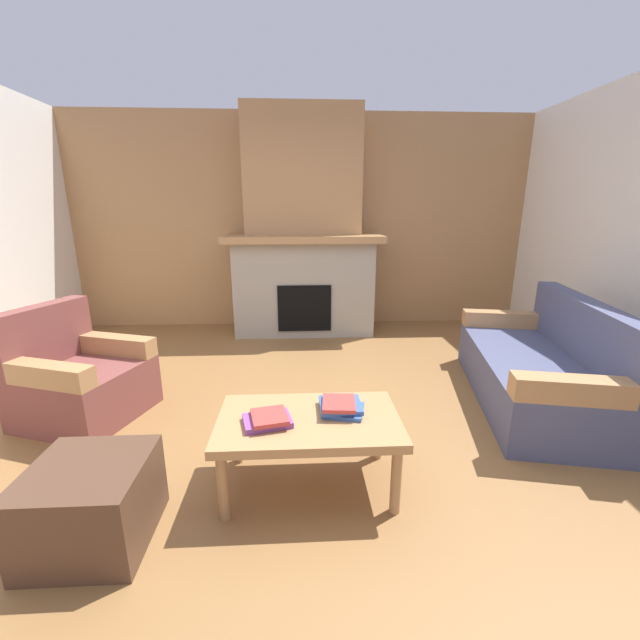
% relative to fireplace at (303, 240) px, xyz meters
% --- Properties ---
extents(ground, '(9.00, 9.00, 0.00)m').
position_rel_fireplace_xyz_m(ground, '(0.00, -2.62, -1.16)').
color(ground, brown).
extents(wall_back_wood_panel, '(6.00, 0.12, 2.70)m').
position_rel_fireplace_xyz_m(wall_back_wood_panel, '(0.00, 0.38, 0.19)').
color(wall_back_wood_panel, '#A87A4C').
rests_on(wall_back_wood_panel, ground).
extents(fireplace, '(1.90, 0.82, 2.70)m').
position_rel_fireplace_xyz_m(fireplace, '(0.00, 0.00, 0.00)').
color(fireplace, gray).
rests_on(fireplace, ground).
extents(couch, '(1.20, 1.94, 0.85)m').
position_rel_fireplace_xyz_m(couch, '(1.89, -2.15, -0.88)').
color(couch, '#474C6B').
rests_on(couch, ground).
extents(armchair, '(0.96, 0.96, 0.85)m').
position_rel_fireplace_xyz_m(armchair, '(-1.73, -2.19, -0.87)').
color(armchair, brown).
rests_on(armchair, ground).
extents(coffee_table, '(1.00, 0.60, 0.43)m').
position_rel_fireplace_xyz_m(coffee_table, '(-0.02, -3.10, -0.79)').
color(coffee_table, '#A87A4C').
rests_on(coffee_table, ground).
extents(ottoman, '(0.52, 0.52, 0.40)m').
position_rel_fireplace_xyz_m(ottoman, '(-1.05, -3.43, -0.96)').
color(ottoman, '#4C3323').
rests_on(ottoman, ground).
extents(book_stack_near_edge, '(0.28, 0.24, 0.05)m').
position_rel_fireplace_xyz_m(book_stack_near_edge, '(-0.24, -3.15, -0.71)').
color(book_stack_near_edge, '#7A3D84').
rests_on(book_stack_near_edge, coffee_table).
extents(book_stack_center, '(0.26, 0.25, 0.07)m').
position_rel_fireplace_xyz_m(book_stack_center, '(0.16, -3.04, -0.70)').
color(book_stack_center, '#335699').
rests_on(book_stack_center, coffee_table).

